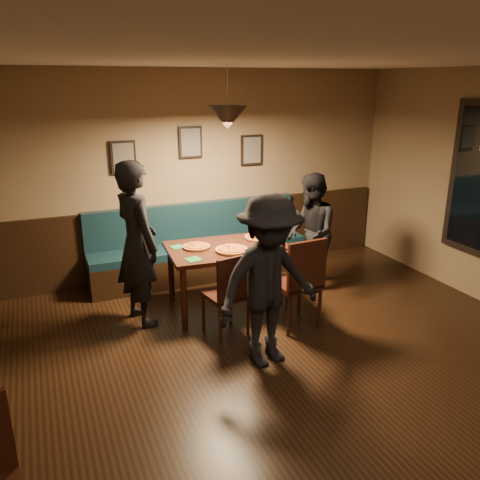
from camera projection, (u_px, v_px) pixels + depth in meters
The scene contains 23 objects.
floor at pixel (322, 412), 4.10m from camera, with size 7.00×7.00×0.00m, color black.
ceiling at pixel (344, 53), 3.23m from camera, with size 7.00×7.00×0.00m, color silver.
wall_back at pixel (191, 175), 6.73m from camera, with size 6.00×6.00×0.00m, color #8C704F.
wainscot at pixel (193, 238), 6.98m from camera, with size 5.88×0.06×1.00m, color black.
booth_bench at pixel (199, 244), 6.75m from camera, with size 3.00×0.60×1.00m, color #0F232D, non-canonical shape.
picture_left at pixel (123, 157), 6.28m from camera, with size 0.32×0.04×0.42m, color black.
picture_center at pixel (190, 142), 6.57m from camera, with size 0.32×0.04×0.42m, color black.
picture_right at pixel (252, 150), 6.95m from camera, with size 0.32×0.04×0.42m, color black.
pendant_lamp at pixel (227, 117), 5.35m from camera, with size 0.44×0.44×0.25m, color black.
dining_table at pixel (229, 277), 5.92m from camera, with size 1.42×0.91×0.76m, color black.
chair_near_left at pixel (225, 293), 5.26m from camera, with size 0.41×0.41×0.93m, color black, non-canonical shape.
chair_near_right at pixel (295, 281), 5.41m from camera, with size 0.47×0.47×1.05m, color black, non-canonical shape.
diner_left at pixel (137, 244), 5.38m from camera, with size 0.68×0.44×1.85m, color black.
diner_right at pixel (311, 233), 6.30m from camera, with size 0.75×0.58×1.54m, color black.
diner_front at pixel (269, 282), 4.59m from camera, with size 1.08×0.62×1.68m, color black.
pizza_a at pixel (196, 246), 5.76m from camera, with size 0.32×0.32×0.04m, color orange.
pizza_b at pixel (231, 250), 5.64m from camera, with size 0.37×0.37×0.04m, color gold.
pizza_c at pixel (259, 237), 6.10m from camera, with size 0.35×0.35×0.04m, color orange.
soda_glass at pixel (283, 243), 5.69m from camera, with size 0.07×0.07×0.15m, color black.
tabasco_bottle at pixel (270, 238), 5.94m from camera, with size 0.02×0.02×0.11m, color #970B05.
napkin_a at pixel (178, 247), 5.79m from camera, with size 0.15×0.15×0.01m, color #1F7637.
napkin_b at pixel (193, 259), 5.38m from camera, with size 0.16×0.16×0.01m, color #1E702A.
cutlery_set at pixel (245, 257), 5.44m from camera, with size 0.02×0.20×0.00m, color silver.
Camera 1 is at (-1.98, -2.91, 2.62)m, focal length 36.78 mm.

